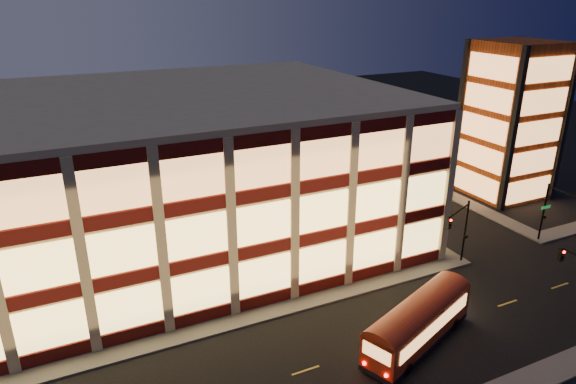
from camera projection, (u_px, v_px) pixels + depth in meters
ground at (218, 335)px, 36.79m from camera, size 200.00×200.00×0.00m
sidewalk_office_south at (173, 338)px, 36.40m from camera, size 54.00×2.00×0.15m
sidewalk_office_east at (359, 201)px, 60.28m from camera, size 2.00×30.00×0.15m
sidewalk_tower_west at (433, 187)px, 64.69m from camera, size 2.00×30.00×0.15m
office_building at (126, 175)px, 47.21m from camera, size 50.45×30.45×14.50m
stair_tower at (510, 121)px, 59.60m from camera, size 8.60×8.60×18.00m
traffic_signal_far at (460, 225)px, 44.40m from camera, size 3.79×1.87×6.00m
traffic_signal_right at (558, 207)px, 48.21m from camera, size 1.20×4.37×6.00m
trolley_bus at (419, 320)px, 35.25m from camera, size 10.47×6.12×3.47m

